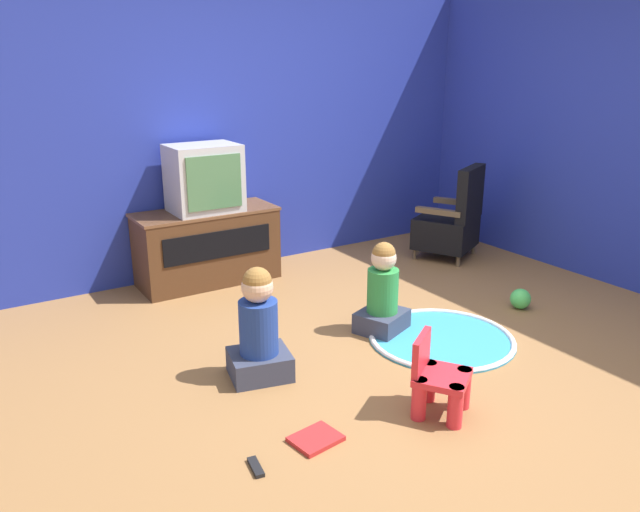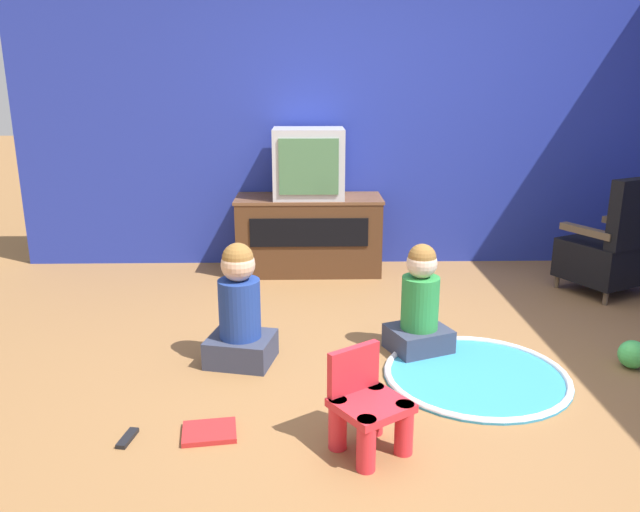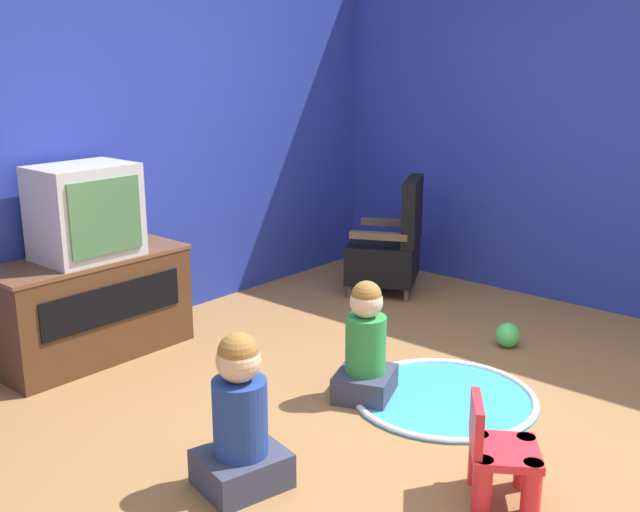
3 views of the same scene
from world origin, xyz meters
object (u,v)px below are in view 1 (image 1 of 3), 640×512
(yellow_kid_chair, at_px, (438,382))
(child_watching_center, at_px, (383,293))
(child_watching_left, at_px, (259,330))
(remote_control, at_px, (256,467))
(tv_cabinet, at_px, (207,245))
(black_armchair, at_px, (451,223))
(book, at_px, (316,439))
(television, at_px, (204,178))
(toy_ball, at_px, (520,299))

(yellow_kid_chair, bearing_deg, child_watching_center, 34.26)
(child_watching_left, distance_m, remote_control, 0.95)
(remote_control, bearing_deg, child_watching_center, -48.21)
(tv_cabinet, bearing_deg, remote_control, -108.10)
(black_armchair, xyz_separation_m, book, (-2.70, -1.88, -0.33))
(child_watching_left, relative_size, remote_control, 4.50)
(television, xyz_separation_m, toy_ball, (1.79, -1.83, -0.83))
(child_watching_left, bearing_deg, television, 89.96)
(toy_ball, height_order, remote_control, toy_ball)
(tv_cabinet, xyz_separation_m, child_watching_left, (-0.40, -1.73, -0.02))
(television, distance_m, yellow_kid_chair, 2.70)
(tv_cabinet, height_order, yellow_kid_chair, tv_cabinet)
(child_watching_center, distance_m, toy_ball, 1.20)
(book, distance_m, remote_control, 0.36)
(tv_cabinet, relative_size, book, 4.47)
(child_watching_left, relative_size, book, 2.63)
(book, bearing_deg, child_watching_center, 30.56)
(tv_cabinet, bearing_deg, child_watching_center, -68.36)
(television, relative_size, child_watching_left, 0.80)
(toy_ball, bearing_deg, television, 134.29)
(black_armchair, xyz_separation_m, child_watching_left, (-2.63, -1.12, -0.04))
(tv_cabinet, bearing_deg, book, -100.64)
(child_watching_left, xyz_separation_m, toy_ball, (2.18, -0.12, -0.22))
(tv_cabinet, height_order, child_watching_center, child_watching_center)
(child_watching_left, xyz_separation_m, child_watching_center, (1.03, 0.13, -0.02))
(television, xyz_separation_m, book, (-0.47, -2.47, -0.89))
(toy_ball, bearing_deg, book, -164.34)
(television, distance_m, child_watching_left, 1.86)
(yellow_kid_chair, bearing_deg, toy_ball, -8.13)
(yellow_kid_chair, bearing_deg, black_armchair, 10.97)
(book, bearing_deg, tv_cabinet, 71.28)
(television, bearing_deg, child_watching_center, -68.14)
(tv_cabinet, xyz_separation_m, yellow_kid_chair, (0.24, -2.61, -0.14))
(tv_cabinet, relative_size, television, 2.12)
(remote_control, bearing_deg, black_armchair, -48.36)
(child_watching_center, bearing_deg, television, 90.06)
(black_armchair, bearing_deg, book, 7.74)
(television, bearing_deg, child_watching_left, -102.99)
(black_armchair, xyz_separation_m, toy_ball, (-0.44, -1.24, -0.27))
(child_watching_center, bearing_deg, book, -163.16)
(yellow_kid_chair, height_order, remote_control, yellow_kid_chair)
(yellow_kid_chair, xyz_separation_m, toy_ball, (1.55, 0.76, -0.10))
(child_watching_center, bearing_deg, remote_control, -169.58)
(tv_cabinet, xyz_separation_m, black_armchair, (2.23, -0.61, 0.02))
(child_watching_left, bearing_deg, remote_control, -105.51)
(black_armchair, bearing_deg, toy_ball, 43.33)
(tv_cabinet, height_order, child_watching_left, child_watching_left)
(yellow_kid_chair, xyz_separation_m, child_watching_center, (0.40, 1.01, 0.10))
(black_armchair, distance_m, child_watching_left, 2.86)
(child_watching_left, xyz_separation_m, book, (-0.07, -0.75, -0.29))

